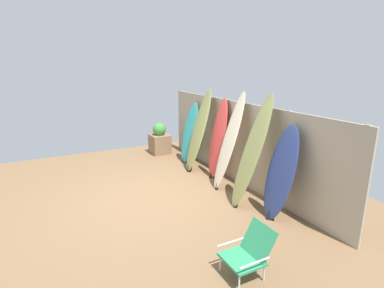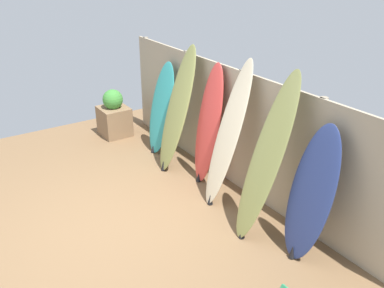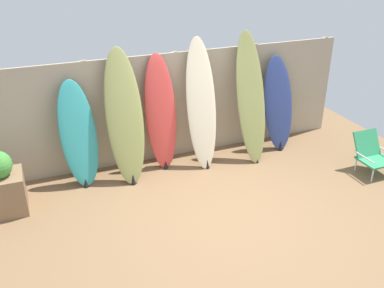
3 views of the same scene
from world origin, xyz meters
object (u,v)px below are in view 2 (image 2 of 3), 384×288
(surfboard_teal_0, at_px, (161,109))
(surfboard_red_2, at_px, (208,125))
(surfboard_cream_3, at_px, (228,135))
(surfboard_olive_1, at_px, (177,110))
(planter_box, at_px, (114,116))
(surfboard_navy_5, at_px, (311,195))
(surfboard_olive_4, at_px, (267,158))

(surfboard_teal_0, xyz_separation_m, surfboard_red_2, (1.31, 0.07, 0.13))
(surfboard_teal_0, bearing_deg, surfboard_red_2, 3.03)
(surfboard_teal_0, xyz_separation_m, surfboard_cream_3, (1.95, -0.06, 0.22))
(surfboard_olive_1, relative_size, surfboard_red_2, 1.09)
(surfboard_red_2, relative_size, surfboard_cream_3, 0.90)
(surfboard_cream_3, bearing_deg, surfboard_olive_1, -178.33)
(surfboard_teal_0, relative_size, planter_box, 1.75)
(surfboard_teal_0, xyz_separation_m, surfboard_navy_5, (3.43, -0.02, 0.01))
(surfboard_olive_1, height_order, planter_box, surfboard_olive_1)
(surfboard_teal_0, distance_m, surfboard_olive_4, 2.82)
(surfboard_red_2, relative_size, surfboard_navy_5, 1.14)
(surfboard_olive_1, bearing_deg, planter_box, -170.07)
(surfboard_olive_4, distance_m, surfboard_navy_5, 0.68)
(surfboard_red_2, relative_size, planter_box, 2.03)
(surfboard_teal_0, bearing_deg, planter_box, -159.65)
(surfboard_navy_5, xyz_separation_m, planter_box, (-4.56, -0.40, -0.42))
(surfboard_red_2, bearing_deg, surfboard_cream_3, -11.69)
(surfboard_navy_5, bearing_deg, surfboard_teal_0, 179.73)
(surfboard_teal_0, xyz_separation_m, surfboard_olive_4, (2.81, -0.14, 0.24))
(surfboard_red_2, distance_m, planter_box, 2.54)
(surfboard_teal_0, distance_m, surfboard_red_2, 1.32)
(surfboard_olive_1, xyz_separation_m, surfboard_red_2, (0.62, 0.17, -0.08))
(surfboard_olive_1, height_order, surfboard_cream_3, surfboard_cream_3)
(surfboard_cream_3, height_order, planter_box, surfboard_cream_3)
(surfboard_olive_4, height_order, planter_box, surfboard_olive_4)
(planter_box, bearing_deg, surfboard_olive_4, 4.02)
(surfboard_cream_3, xyz_separation_m, surfboard_olive_4, (0.85, -0.08, 0.03))
(surfboard_cream_3, distance_m, surfboard_navy_5, 1.49)
(surfboard_teal_0, xyz_separation_m, surfboard_olive_1, (0.69, -0.10, 0.21))
(surfboard_olive_4, relative_size, planter_box, 2.29)
(surfboard_red_2, height_order, surfboard_navy_5, surfboard_red_2)
(planter_box, bearing_deg, surfboard_navy_5, 5.03)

